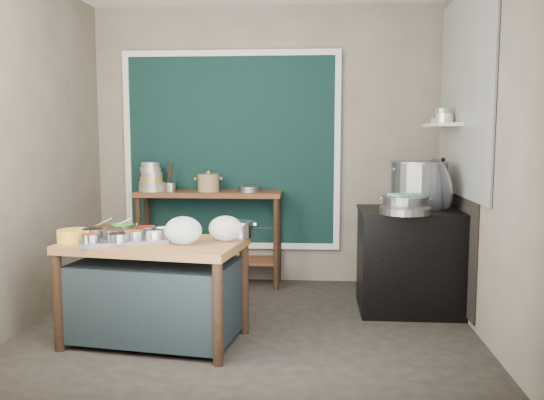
# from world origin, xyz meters

# --- Properties ---
(floor) EXTENTS (3.50, 3.00, 0.02)m
(floor) POSITION_xyz_m (0.00, 0.00, -0.01)
(floor) COLOR #2F2A24
(floor) RESTS_ON ground
(back_wall) EXTENTS (3.50, 0.02, 2.80)m
(back_wall) POSITION_xyz_m (0.00, 1.51, 1.40)
(back_wall) COLOR #7A6D5E
(back_wall) RESTS_ON floor
(left_wall) EXTENTS (0.02, 3.00, 2.80)m
(left_wall) POSITION_xyz_m (-1.76, 0.00, 1.40)
(left_wall) COLOR #7A6D5E
(left_wall) RESTS_ON floor
(right_wall) EXTENTS (0.02, 3.00, 2.80)m
(right_wall) POSITION_xyz_m (1.76, 0.00, 1.40)
(right_wall) COLOR #7A6D5E
(right_wall) RESTS_ON floor
(curtain_panel) EXTENTS (2.10, 0.02, 1.90)m
(curtain_panel) POSITION_xyz_m (-0.35, 1.47, 1.35)
(curtain_panel) COLOR black
(curtain_panel) RESTS_ON back_wall
(curtain_frame) EXTENTS (2.22, 0.03, 2.02)m
(curtain_frame) POSITION_xyz_m (-0.35, 1.46, 1.35)
(curtain_frame) COLOR beige
(curtain_frame) RESTS_ON back_wall
(tile_panel) EXTENTS (0.02, 1.70, 1.70)m
(tile_panel) POSITION_xyz_m (1.74, 0.55, 1.85)
(tile_panel) COLOR #B2B2AA
(tile_panel) RESTS_ON right_wall
(soot_patch) EXTENTS (0.01, 1.30, 1.30)m
(soot_patch) POSITION_xyz_m (1.74, 0.65, 0.70)
(soot_patch) COLOR black
(soot_patch) RESTS_ON right_wall
(wall_shelf) EXTENTS (0.22, 0.70, 0.03)m
(wall_shelf) POSITION_xyz_m (1.63, 0.85, 1.60)
(wall_shelf) COLOR beige
(wall_shelf) RESTS_ON right_wall
(prep_table) EXTENTS (1.34, 0.90, 0.75)m
(prep_table) POSITION_xyz_m (-0.65, -0.38, 0.38)
(prep_table) COLOR brown
(prep_table) RESTS_ON floor
(back_counter) EXTENTS (1.45, 0.40, 0.95)m
(back_counter) POSITION_xyz_m (-0.55, 1.28, 0.47)
(back_counter) COLOR #5B2E1A
(back_counter) RESTS_ON floor
(stove_block) EXTENTS (0.90, 0.68, 0.85)m
(stove_block) POSITION_xyz_m (1.35, 0.55, 0.42)
(stove_block) COLOR black
(stove_block) RESTS_ON floor
(stove_top) EXTENTS (0.92, 0.69, 0.03)m
(stove_top) POSITION_xyz_m (1.35, 0.55, 0.86)
(stove_top) COLOR black
(stove_top) RESTS_ON stove_block
(condiment_tray) EXTENTS (0.72, 0.62, 0.03)m
(condiment_tray) POSITION_xyz_m (-0.87, -0.39, 0.76)
(condiment_tray) COLOR gray
(condiment_tray) RESTS_ON prep_table
(condiment_bowls) EXTENTS (0.63, 0.49, 0.07)m
(condiment_bowls) POSITION_xyz_m (-0.89, -0.37, 0.81)
(condiment_bowls) COLOR gray
(condiment_bowls) RESTS_ON condiment_tray
(yellow_basin) EXTENTS (0.30, 0.30, 0.09)m
(yellow_basin) POSITION_xyz_m (-1.21, -0.45, 0.79)
(yellow_basin) COLOR gold
(yellow_basin) RESTS_ON prep_table
(saucepan) EXTENTS (0.25, 0.25, 0.12)m
(saucepan) POSITION_xyz_m (-0.06, -0.18, 0.81)
(saucepan) COLOR gray
(saucepan) RESTS_ON prep_table
(plastic_bag_a) EXTENTS (0.30, 0.27, 0.20)m
(plastic_bag_a) POSITION_xyz_m (-0.41, -0.48, 0.85)
(plastic_bag_a) COLOR white
(plastic_bag_a) RESTS_ON prep_table
(plastic_bag_b) EXTENTS (0.29, 0.26, 0.18)m
(plastic_bag_b) POSITION_xyz_m (-0.13, -0.34, 0.84)
(plastic_bag_b) COLOR white
(plastic_bag_b) RESTS_ON prep_table
(bowl_stack) EXTENTS (0.26, 0.26, 0.29)m
(bowl_stack) POSITION_xyz_m (-1.13, 1.25, 1.08)
(bowl_stack) COLOR tan
(bowl_stack) RESTS_ON back_counter
(utensil_cup) EXTENTS (0.15, 0.15, 0.09)m
(utensil_cup) POSITION_xyz_m (-0.94, 1.25, 0.99)
(utensil_cup) COLOR gray
(utensil_cup) RESTS_ON back_counter
(ceramic_crock) EXTENTS (0.26, 0.26, 0.15)m
(ceramic_crock) POSITION_xyz_m (-0.55, 1.25, 1.03)
(ceramic_crock) COLOR olive
(ceramic_crock) RESTS_ON back_counter
(wide_bowl) EXTENTS (0.23, 0.23, 0.06)m
(wide_bowl) POSITION_xyz_m (-0.14, 1.26, 0.98)
(wide_bowl) COLOR gray
(wide_bowl) RESTS_ON back_counter
(stock_pot) EXTENTS (0.69, 0.69, 0.41)m
(stock_pot) POSITION_xyz_m (1.41, 0.69, 1.08)
(stock_pot) COLOR gray
(stock_pot) RESTS_ON stove_top
(pot_lid) EXTENTS (0.19, 0.46, 0.44)m
(pot_lid) POSITION_xyz_m (1.56, 0.56, 1.10)
(pot_lid) COLOR gray
(pot_lid) RESTS_ON stove_top
(steamer) EXTENTS (0.40, 0.40, 0.13)m
(steamer) POSITION_xyz_m (1.26, 0.45, 0.94)
(steamer) COLOR gray
(steamer) RESTS_ON stove_top
(green_cloth) EXTENTS (0.29, 0.27, 0.02)m
(green_cloth) POSITION_xyz_m (1.26, 0.45, 1.02)
(green_cloth) COLOR #5C9E7A
(green_cloth) RESTS_ON steamer
(shallow_pan) EXTENTS (0.48, 0.48, 0.05)m
(shallow_pan) POSITION_xyz_m (1.23, 0.27, 0.91)
(shallow_pan) COLOR gray
(shallow_pan) RESTS_ON stove_top
(shelf_bowl_stack) EXTENTS (0.15, 0.15, 0.12)m
(shelf_bowl_stack) POSITION_xyz_m (1.63, 0.79, 1.67)
(shelf_bowl_stack) COLOR silver
(shelf_bowl_stack) RESTS_ON wall_shelf
(shelf_bowl_green) EXTENTS (0.14, 0.14, 0.04)m
(shelf_bowl_green) POSITION_xyz_m (1.63, 1.06, 1.64)
(shelf_bowl_green) COLOR gray
(shelf_bowl_green) RESTS_ON wall_shelf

